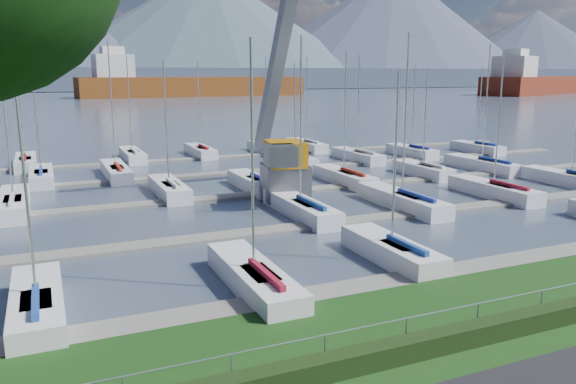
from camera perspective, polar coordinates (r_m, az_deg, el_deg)
water at (r=274.48m, az=-21.48°, el=9.20°), size 800.00×540.00×0.20m
hedge at (r=19.81m, az=14.99°, el=-14.48°), size 80.00×0.70×0.70m
fence at (r=19.73m, az=14.39°, el=-11.83°), size 80.00×0.04×0.04m
foothill at (r=344.28m, az=-22.09°, el=10.62°), size 900.00×80.00×12.00m
mountains at (r=420.81m, az=-21.86°, el=16.29°), size 1190.00×360.00×115.00m
docks at (r=42.69m, az=-7.54°, el=-0.65°), size 90.00×41.60×0.25m
crane at (r=42.03m, az=-0.39°, el=6.91°), size 4.69×13.37×22.35m
cargo_ship_mid at (r=236.45m, az=-10.46°, el=10.47°), size 93.17×23.21×21.50m
cargo_ship_east at (r=285.46m, az=24.12°, el=9.88°), size 90.11×48.81×21.50m
sailboat_fleet at (r=44.93m, az=-11.79°, el=6.99°), size 76.00×49.25×12.53m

